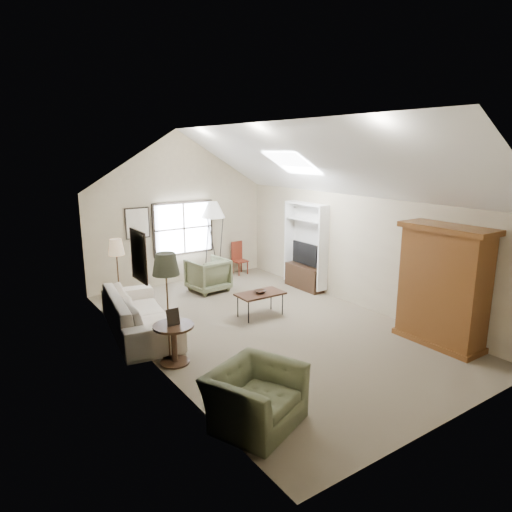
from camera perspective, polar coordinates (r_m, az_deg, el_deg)
room_shell at (r=8.63m, az=1.53°, el=11.24°), size 5.01×8.01×4.00m
window at (r=12.28m, az=-9.04°, el=3.45°), size 1.72×0.08×1.42m
skylight at (r=10.14m, az=4.57°, el=11.58°), size 0.80×1.20×0.52m
wall_art at (r=9.65m, az=-14.55°, el=2.18°), size 1.97×3.71×0.88m
armoire at (r=8.90m, az=22.35°, el=-3.49°), size 0.60×1.50×2.20m
tv_alcove at (r=11.58m, az=6.22°, el=1.43°), size 0.32×1.30×2.10m
media_console at (r=11.77m, az=6.04°, el=-2.63°), size 0.34×1.18×0.60m
tv_panel at (r=11.62m, az=6.12°, el=0.31°), size 0.05×0.90×0.55m
sofa at (r=9.22m, az=-14.35°, el=-6.91°), size 1.45×2.84×0.79m
armchair_near at (r=6.18m, az=-0.12°, el=-17.24°), size 1.46×1.38×0.75m
armchair_far at (r=11.54m, az=-6.02°, el=-2.35°), size 0.98×1.00×0.83m
coffee_table at (r=9.82m, az=0.54°, el=-6.08°), size 1.02×0.57×0.52m
bowl at (r=9.73m, az=0.54°, el=-4.48°), size 0.25×0.25×0.06m
side_table at (r=7.86m, az=-10.19°, el=-10.78°), size 0.77×0.77×0.68m
side_chair at (r=13.01m, az=-2.00°, el=-0.26°), size 0.38×0.38×0.93m
tripod_lamp at (r=12.46m, az=-5.31°, el=2.01°), size 0.65×0.65×2.18m
dark_lamp at (r=7.80m, az=-10.99°, el=-6.18°), size 0.52×0.52×1.89m
tan_lamp at (r=10.17m, az=-16.85°, el=-2.48°), size 0.39×0.39×1.70m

